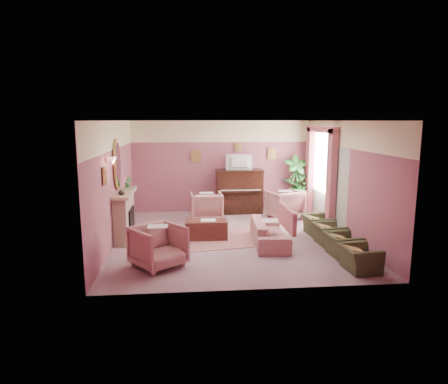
{
  "coord_description": "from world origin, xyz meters",
  "views": [
    {
      "loc": [
        -1.09,
        -9.24,
        2.8
      ],
      "look_at": [
        -0.18,
        0.4,
        1.06
      ],
      "focal_mm": 32.0,
      "sensor_mm": 36.0,
      "label": 1
    }
  ],
  "objects": [
    {
      "name": "piano_top",
      "position": [
        0.5,
        2.68,
        1.31
      ],
      "size": [
        1.45,
        0.65,
        0.04
      ],
      "primitive_type": "cube",
      "color": "black",
      "rests_on": "piano"
    },
    {
      "name": "fireplace_inset",
      "position": [
        -2.49,
        0.2,
        0.4
      ],
      "size": [
        0.18,
        0.72,
        0.68
      ],
      "primitive_type": "cube",
      "color": "black",
      "rests_on": "floor"
    },
    {
      "name": "pelmet",
      "position": [
        2.62,
        1.55,
        2.56
      ],
      "size": [
        0.16,
        2.2,
        0.16
      ],
      "primitive_type": "cube",
      "color": "#AD545E",
      "rests_on": "wall_right"
    },
    {
      "name": "piano_keys",
      "position": [
        0.5,
        2.33,
        0.76
      ],
      "size": [
        1.2,
        0.08,
        0.02
      ],
      "primitive_type": "cube",
      "color": "beige",
      "rests_on": "piano"
    },
    {
      "name": "side_plant_big",
      "position": [
        2.36,
        2.59,
        0.87
      ],
      "size": [
        0.3,
        0.3,
        0.34
      ],
      "primitive_type": "imported",
      "color": "#2E8233",
      "rests_on": "side_table"
    },
    {
      "name": "area_rug",
      "position": [
        -0.47,
        0.0,
        0.01
      ],
      "size": [
        2.74,
        2.15,
        0.01
      ],
      "primitive_type": "cube",
      "rotation": [
        0.0,
        0.0,
        0.15
      ],
      "color": "#A36261",
      "rests_on": "floor"
    },
    {
      "name": "side_plant_small",
      "position": [
        2.48,
        2.49,
        0.84
      ],
      "size": [
        0.16,
        0.16,
        0.28
      ],
      "primitive_type": "imported",
      "color": "#2E8233",
      "rests_on": "side_table"
    },
    {
      "name": "curtain_left",
      "position": [
        2.62,
        0.63,
        1.3
      ],
      "size": [
        0.16,
        0.34,
        2.6
      ],
      "primitive_type": "cube",
      "color": "#AD545E",
      "rests_on": "floor"
    },
    {
      "name": "sofa_throw",
      "position": [
        1.19,
        -0.5,
        0.6
      ],
      "size": [
        0.09,
        1.39,
        0.51
      ],
      "primitive_type": "cube",
      "color": "#AD545E",
      "rests_on": "sofa"
    },
    {
      "name": "table_paper",
      "position": [
        -0.6,
        0.01,
        0.46
      ],
      "size": [
        0.35,
        0.28,
        0.01
      ],
      "primitive_type": "cube",
      "color": "white",
      "rests_on": "coffee_table"
    },
    {
      "name": "olive_chair_d",
      "position": [
        2.13,
        0.13,
        0.32
      ],
      "size": [
        0.52,
        0.74,
        0.64
      ],
      "primitive_type": "imported",
      "color": "#3D4428",
      "rests_on": "floor"
    },
    {
      "name": "mantel_plant",
      "position": [
        -2.55,
        0.75,
        1.29
      ],
      "size": [
        0.16,
        0.16,
        0.28
      ],
      "primitive_type": "imported",
      "color": "#2E8233",
      "rests_on": "mantel_shelf"
    },
    {
      "name": "hearth",
      "position": [
        -2.39,
        0.2,
        0.01
      ],
      "size": [
        0.55,
        1.5,
        0.02
      ],
      "primitive_type": "cube",
      "color": "tan",
      "rests_on": "floor"
    },
    {
      "name": "picture_rail_band",
      "position": [
        0.0,
        2.99,
        2.47
      ],
      "size": [
        5.5,
        0.01,
        0.65
      ],
      "primitive_type": "cube",
      "color": "#FFF6C1",
      "rests_on": "wall_back"
    },
    {
      "name": "print_left_wall",
      "position": [
        -2.71,
        -1.2,
        1.72
      ],
      "size": [
        0.03,
        0.28,
        0.36
      ],
      "primitive_type": "cube",
      "color": "tan",
      "rests_on": "wall_left"
    },
    {
      "name": "sconce_shade",
      "position": [
        -2.62,
        -0.85,
        1.98
      ],
      "size": [
        0.2,
        0.2,
        0.16
      ],
      "primitive_type": "cone",
      "color": "#FFAD9F",
      "rests_on": "wall_left"
    },
    {
      "name": "palm_pot",
      "position": [
        2.25,
        2.61,
        0.17
      ],
      "size": [
        0.34,
        0.34,
        0.34
      ],
      "primitive_type": "cylinder",
      "color": "#974233",
      "rests_on": "floor"
    },
    {
      "name": "curtain_right",
      "position": [
        2.62,
        2.47,
        1.3
      ],
      "size": [
        0.16,
        0.34,
        2.6
      ],
      "primitive_type": "cube",
      "color": "#AD545E",
      "rests_on": "floor"
    },
    {
      "name": "side_table",
      "position": [
        2.36,
        2.59,
        0.35
      ],
      "size": [
        0.52,
        0.52,
        0.7
      ],
      "primitive_type": "cylinder",
      "color": "silver",
      "rests_on": "floor"
    },
    {
      "name": "mirror_frame",
      "position": [
        -2.7,
        0.2,
        1.8
      ],
      "size": [
        0.04,
        0.72,
        1.2
      ],
      "primitive_type": "ellipsoid",
      "color": "tan",
      "rests_on": "wall_left"
    },
    {
      "name": "floral_armchair_front",
      "position": [
        -1.66,
        -1.77,
        0.45
      ],
      "size": [
        0.87,
        0.87,
        0.91
      ],
      "primitive_type": "imported",
      "color": "tan",
      "rests_on": "floor"
    },
    {
      "name": "sofa",
      "position": [
        0.79,
        -0.5,
        0.37
      ],
      "size": [
        0.61,
        1.84,
        0.74
      ],
      "primitive_type": "imported",
      "color": "tan",
      "rests_on": "floor"
    },
    {
      "name": "television",
      "position": [
        0.5,
        2.63,
        1.6
      ],
      "size": [
        0.8,
        0.12,
        0.48
      ],
      "primitive_type": "imported",
      "color": "black",
      "rests_on": "piano"
    },
    {
      "name": "fire_ember",
      "position": [
        -2.45,
        0.2,
        0.22
      ],
      "size": [
        0.06,
        0.54,
        0.1
      ],
      "primitive_type": "cube",
      "color": "#FF4832",
      "rests_on": "floor"
    },
    {
      "name": "olive_chair_b",
      "position": [
        2.13,
        -1.51,
        0.32
      ],
      "size": [
        0.52,
        0.74,
        0.64
      ],
      "primitive_type": "imported",
      "color": "#3D4428",
      "rests_on": "floor"
    },
    {
      "name": "mirror_glass",
      "position": [
        -2.67,
        0.2,
        1.8
      ],
      "size": [
        0.01,
        0.6,
        1.06
      ],
      "primitive_type": "ellipsoid",
      "color": "silver",
      "rests_on": "wall_left"
    },
    {
      "name": "fireplace_surround",
      "position": [
        -2.59,
        0.2,
        0.55
      ],
      "size": [
        0.3,
        1.4,
        1.1
      ],
      "primitive_type": "cube",
      "color": "tan",
      "rests_on": "floor"
    },
    {
      "name": "print_back_mid",
      "position": [
        0.5,
        2.96,
        2.0
      ],
      "size": [
        0.22,
        0.03,
        0.26
      ],
      "primitive_type": "cube",
      "color": "tan",
      "rests_on": "wall_back"
    },
    {
      "name": "floor",
      "position": [
        0.0,
        0.0,
        0.0
      ],
      "size": [
        5.5,
        6.0,
        0.01
      ],
      "primitive_type": "cube",
      "color": "gray",
      "rests_on": "ground"
    },
    {
      "name": "wall_front",
      "position": [
        0.0,
        -3.0,
        1.4
      ],
      "size": [
        5.5,
        0.02,
        2.8
      ],
      "primitive_type": "cube",
      "color": "#76415D",
      "rests_on": "floor"
    },
    {
      "name": "coffee_table",
      "position": [
        -0.65,
        0.01,
        0.23
      ],
      "size": [
        1.01,
        0.51,
        0.45
      ],
      "primitive_type": "cube",
      "rotation": [
        0.0,
        0.0,
        -0.01
      ],
      "color": "#4D211A",
      "rests_on": "floor"
    },
    {
      "name": "print_back_right",
      "position": [
        1.55,
        2.96,
        1.78
      ],
      "size": [
        0.26,
        0.03,
        0.34
      ],
      "primitive_type": "cube",
      "color": "tan",
      "rests_on": "wall_back"
    },
    {
      "name": "floral_armchair_left",
      "position": [
        -0.55,
        1.72,
        0.45
      ],
      "size": [
        0.87,
        0.87,
        0.91
      ],
      "primitive_type": "imported",
      "color": "tan",
      "rests_on": "floor"
    },
    {
      "name": "wall_right",
      "position": [
        2.75,
        0.0,
        1.4
      ],
      "size": [
        0.02,
        6.0,
        2.8
      ],
      "primitive_type": "cube",
      "color": "#76415D",
      "rests_on": "floor"
    },
    {
      "name": "window_blind",
      "position": [
        2.7,
        1.55,
        1.7
      ],
      "size": [
        0.03,
        1.4,
        1.8
      ],
      "primitive_type": "cube",
      "color": "silver",
      "rests_on": "wall_right"
    },
    {
      "name": "piano",
      "position": [
        0.5,
        2.68,
        0.65
      ],
      "size": [
        1.4,
        0.6,
        1.3
      ],
      "primitive_type": "cube",
      "color": "black",
      "rests_on": "floor"
    },
    {
      "name": "olive_chair_c",
      "position": [
        2.13,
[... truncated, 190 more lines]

